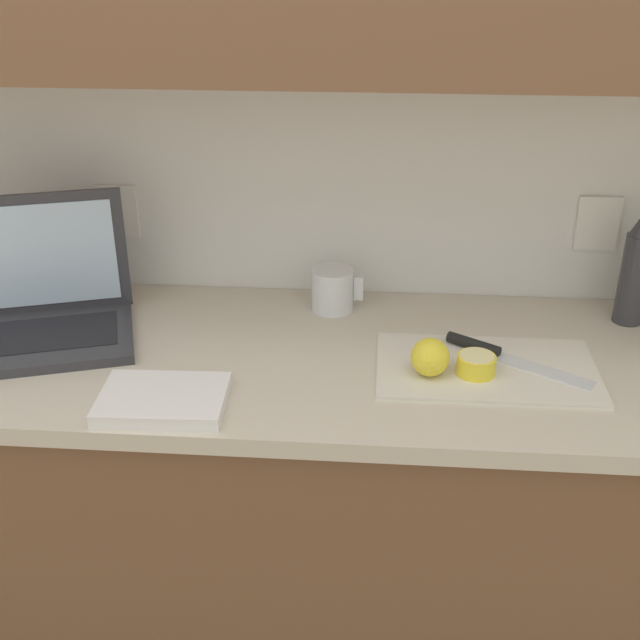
# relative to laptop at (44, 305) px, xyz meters

# --- Properties ---
(counter_unit) EXTENTS (2.57, 0.60, 0.91)m
(counter_unit) POSITION_rel_laptop_xyz_m (0.36, -0.04, -0.51)
(counter_unit) COLOR brown
(counter_unit) RESTS_ON ground_plane
(laptop) EXTENTS (0.41, 0.35, 0.28)m
(laptop) POSITION_rel_laptop_xyz_m (0.00, 0.00, 0.00)
(laptop) COLOR #333338
(laptop) RESTS_ON counter_unit
(cutting_board) EXTENTS (0.41, 0.25, 0.01)m
(cutting_board) POSITION_rel_laptop_xyz_m (0.88, -0.08, -0.06)
(cutting_board) COLOR silver
(cutting_board) RESTS_ON counter_unit
(knife) EXTENTS (0.26, 0.18, 0.02)m
(knife) POSITION_rel_laptop_xyz_m (0.90, -0.04, -0.05)
(knife) COLOR silver
(knife) RESTS_ON cutting_board
(lemon_half_cut) EXTENTS (0.07, 0.07, 0.04)m
(lemon_half_cut) POSITION_rel_laptop_xyz_m (0.86, -0.11, -0.04)
(lemon_half_cut) COLOR yellow
(lemon_half_cut) RESTS_ON cutting_board
(lemon_whole_beside) EXTENTS (0.07, 0.07, 0.07)m
(lemon_whole_beside) POSITION_rel_laptop_xyz_m (0.77, -0.12, -0.02)
(lemon_whole_beside) COLOR yellow
(lemon_whole_beside) RESTS_ON cutting_board
(bottle_green_soda) EXTENTS (0.06, 0.06, 0.27)m
(bottle_green_soda) POSITION_rel_laptop_xyz_m (1.20, 0.15, 0.06)
(bottle_green_soda) COLOR #333338
(bottle_green_soda) RESTS_ON counter_unit
(measuring_cup) EXTENTS (0.11, 0.09, 0.09)m
(measuring_cup) POSITION_rel_laptop_xyz_m (0.58, 0.16, -0.02)
(measuring_cup) COLOR silver
(measuring_cup) RESTS_ON counter_unit
(dish_towel) EXTENTS (0.23, 0.17, 0.02)m
(dish_towel) POSITION_rel_laptop_xyz_m (0.31, -0.25, -0.05)
(dish_towel) COLOR white
(dish_towel) RESTS_ON counter_unit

